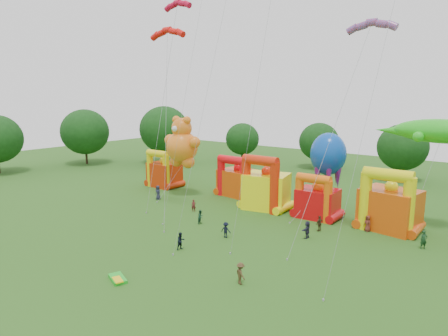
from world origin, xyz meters
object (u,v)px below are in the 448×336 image
Objects in this scene: octopus_kite at (324,166)px; spectator_4 at (320,223)px; gecko_kite at (433,158)px; bouncy_castle_0 at (163,172)px; bouncy_castle_2 at (265,188)px; teddy_bear_kite at (181,146)px; spectator_0 at (158,193)px.

octopus_kite is 9.65m from spectator_4.
gecko_kite reaches higher than spectator_4.
bouncy_castle_2 is (19.45, -0.85, 0.39)m from bouncy_castle_0.
bouncy_castle_2 is 4.11× the size of spectator_4.
gecko_kite is at bearing 9.05° from teddy_bear_kite.
spectator_0 is 23.42m from spectator_4.
bouncy_castle_2 is at bearing -146.88° from octopus_kite.
bouncy_castle_2 is at bearing 27.88° from spectator_0.
teddy_bear_kite is 7.34m from spectator_0.
octopus_kite is (6.09, 3.98, 3.05)m from bouncy_castle_2.
teddy_bear_kite reaches higher than bouncy_castle_0.
bouncy_castle_2 is 14.01m from teddy_bear_kite.
gecko_kite reaches higher than bouncy_castle_0.
bouncy_castle_0 is at bearing 177.51° from bouncy_castle_2.
teddy_bear_kite is (-13.18, -1.44, 4.53)m from bouncy_castle_2.
bouncy_castle_2 is 15.22m from spectator_0.
octopus_kite is 22.78m from spectator_0.
spectator_4 is (28.63, -4.62, -1.41)m from bouncy_castle_0.
gecko_kite is 12.27m from octopus_kite.
bouncy_castle_0 is 25.96m from octopus_kite.
teddy_bear_kite is at bearing -170.95° from gecko_kite.
octopus_kite is at bearing -140.98° from spectator_4.
teddy_bear_kite reaches higher than spectator_0.
octopus_kite reaches higher than spectator_4.
octopus_kite is 6.13× the size of spectator_4.
teddy_bear_kite reaches higher than octopus_kite.
bouncy_castle_0 reaches higher than spectator_4.
bouncy_castle_0 is 3.00× the size of spectator_0.
teddy_bear_kite is (6.27, -2.29, 4.93)m from bouncy_castle_0.
gecko_kite is at bearing -2.03° from octopus_kite.
bouncy_castle_2 is 7.89m from octopus_kite.
bouncy_castle_2 reaches higher than bouncy_castle_0.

